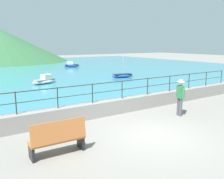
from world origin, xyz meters
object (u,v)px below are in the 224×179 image
bench_main (58,138)px  boat_4 (122,75)px  person_walking (180,96)px  boat_2 (45,80)px  boat_5 (71,65)px

bench_main → boat_4: boat_4 is taller
bench_main → person_walking: size_ratio=0.98×
boat_4 → bench_main: bearing=-132.4°
person_walking → boat_2: bearing=101.2°
bench_main → boat_5: bench_main is taller
bench_main → boat_2: (3.89, 13.25, -0.23)m
person_walking → boat_5: 25.22m
person_walking → boat_4: 12.93m
boat_2 → boat_4: bearing=-4.7°
person_walking → boat_2: (-2.47, 12.46, -0.65)m
boat_2 → boat_5: same height
bench_main → person_walking: (6.36, 0.79, 0.42)m
bench_main → person_walking: person_walking is taller
bench_main → boat_2: 13.81m
bench_main → boat_4: bearing=47.6°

